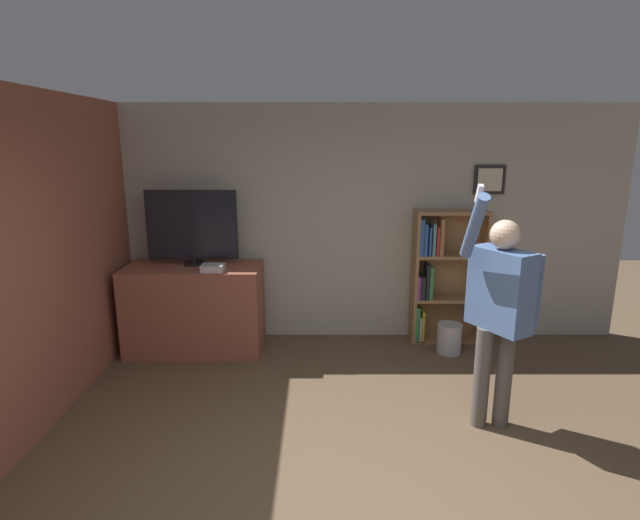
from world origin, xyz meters
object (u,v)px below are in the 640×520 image
object	(u,v)px
television	(191,227)
game_console	(212,268)
bookshelf	(439,275)
person	(498,304)
waste_bin	(448,338)

from	to	relation	value
television	game_console	size ratio (longest dim) A/B	4.22
television	bookshelf	size ratio (longest dim) A/B	0.64
game_console	bookshelf	distance (m)	2.56
bookshelf	person	xyz separation A→B (m)	(0.02, -1.82, 0.26)
bookshelf	waste_bin	bearing A→B (deg)	-82.86
game_console	person	xyz separation A→B (m)	(2.52, -1.34, 0.05)
person	game_console	bearing A→B (deg)	-148.09
television	waste_bin	world-z (taller)	television
television	bookshelf	distance (m)	2.84
game_console	bookshelf	bearing A→B (deg)	10.90
television	person	size ratio (longest dim) A/B	0.49
television	waste_bin	distance (m)	3.07
game_console	waste_bin	xyz separation A→B (m)	(2.55, 0.12, -0.84)
television	waste_bin	xyz separation A→B (m)	(2.81, -0.17, -1.22)
game_console	television	bearing A→B (deg)	132.91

